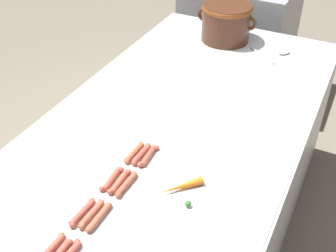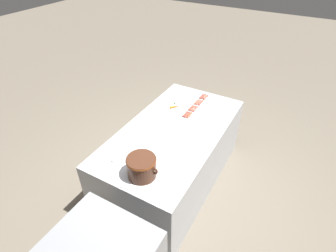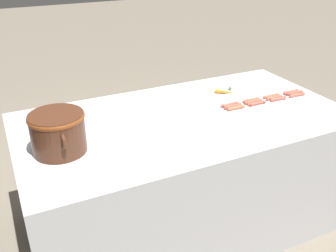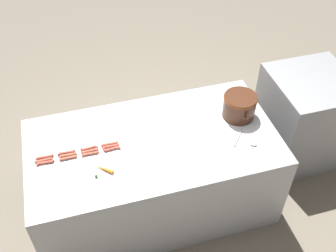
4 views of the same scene
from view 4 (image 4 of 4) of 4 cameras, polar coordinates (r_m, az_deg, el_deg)
ground_plane at (r=4.00m, az=-1.83°, el=-10.45°), size 20.00×20.00×0.00m
griddle_counter at (r=3.66m, az=-1.98°, el=-6.61°), size 1.10×2.08×0.85m
back_cabinet at (r=4.32m, az=18.55°, el=1.15°), size 0.78×0.75×0.94m
hot_dog_0 at (r=3.35m, az=-16.92°, el=-4.17°), size 0.03×0.14×0.02m
hot_dog_1 at (r=3.34m, az=-14.07°, el=-3.63°), size 0.03×0.14×0.02m
hot_dog_2 at (r=3.33m, az=-11.00°, el=-3.06°), size 0.03×0.14×0.02m
hot_dog_3 at (r=3.34m, az=-8.19°, el=-2.49°), size 0.03×0.14×0.02m
hot_dog_4 at (r=3.33m, az=-17.03°, el=-4.63°), size 0.03×0.14×0.02m
hot_dog_5 at (r=3.31m, az=-13.88°, el=-3.99°), size 0.03×0.14×0.02m
hot_dog_6 at (r=3.31m, az=-10.91°, el=-3.46°), size 0.03×0.14×0.02m
hot_dog_7 at (r=3.31m, az=-8.03°, el=-2.84°), size 0.03×0.14×0.02m
hot_dog_8 at (r=3.31m, az=-16.83°, el=-4.94°), size 0.03×0.14×0.02m
hot_dog_9 at (r=3.29m, az=-13.83°, el=-4.38°), size 0.02×0.14×0.02m
hot_dog_10 at (r=3.29m, az=-10.85°, el=-3.83°), size 0.03×0.14×0.02m
hot_dog_11 at (r=3.29m, az=-7.89°, el=-3.21°), size 0.03×0.14×0.02m
bean_pot at (r=3.53m, az=10.00°, el=2.92°), size 0.36×0.29×0.22m
serving_spoon at (r=3.39m, az=11.15°, el=-2.15°), size 0.23×0.20×0.02m
carrot at (r=3.16m, az=-9.13°, el=-5.97°), size 0.14×0.15×0.03m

